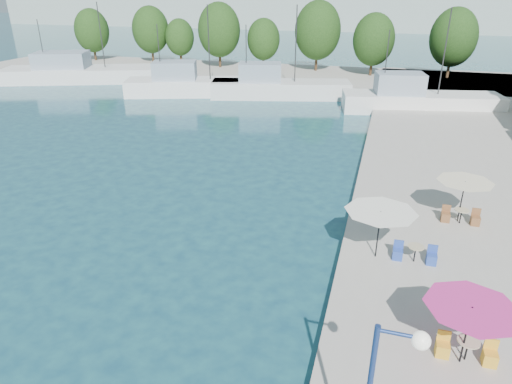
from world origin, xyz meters
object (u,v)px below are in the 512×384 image
(umbrella_pink, at_px, (471,314))
(trawler_03, at_px, (277,88))
(trawler_01, at_px, (85,73))
(trawler_02, at_px, (193,85))
(trawler_04, at_px, (417,101))
(umbrella_white, at_px, (380,217))
(umbrella_cream, at_px, (464,186))

(umbrella_pink, bearing_deg, trawler_03, 111.96)
(trawler_01, xyz_separation_m, trawler_02, (17.18, -3.73, 0.00))
(trawler_04, xyz_separation_m, umbrella_pink, (0.35, -35.71, 1.40))
(trawler_04, distance_m, umbrella_white, 30.22)
(trawler_01, bearing_deg, trawler_03, -25.66)
(trawler_01, height_order, trawler_03, same)
(trawler_01, relative_size, umbrella_cream, 8.24)
(umbrella_pink, bearing_deg, umbrella_white, 117.15)
(trawler_04, bearing_deg, trawler_03, 159.78)
(umbrella_pink, height_order, umbrella_white, umbrella_white)
(trawler_02, xyz_separation_m, umbrella_white, (22.17, -31.06, 1.51))
(umbrella_cream, bearing_deg, trawler_01, 145.07)
(trawler_03, height_order, trawler_04, same)
(trawler_02, xyz_separation_m, trawler_03, (9.69, 1.44, 0.00))
(trawler_03, distance_m, umbrella_cream, 32.35)
(trawler_04, relative_size, umbrella_cream, 5.82)
(trawler_01, distance_m, trawler_03, 26.96)
(umbrella_pink, bearing_deg, trawler_01, 136.26)
(trawler_03, xyz_separation_m, umbrella_pink, (15.37, -38.13, 1.41))
(trawler_01, height_order, trawler_02, same)
(umbrella_cream, bearing_deg, umbrella_white, -129.85)
(umbrella_pink, bearing_deg, trawler_04, 90.56)
(umbrella_pink, distance_m, umbrella_cream, 10.30)
(trawler_04, height_order, umbrella_pink, trawler_04)
(trawler_03, distance_m, trawler_04, 15.22)
(umbrella_white, bearing_deg, trawler_04, 85.18)
(trawler_04, bearing_deg, umbrella_pink, -100.48)
(trawler_04, height_order, umbrella_white, trawler_04)
(umbrella_pink, bearing_deg, umbrella_cream, 84.62)
(umbrella_cream, bearing_deg, umbrella_pink, -95.38)
(umbrella_white, bearing_deg, umbrella_pink, -62.85)
(trawler_02, xyz_separation_m, umbrella_cream, (26.03, -26.44, 1.46))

